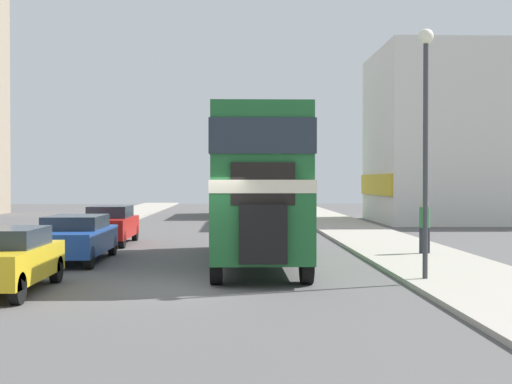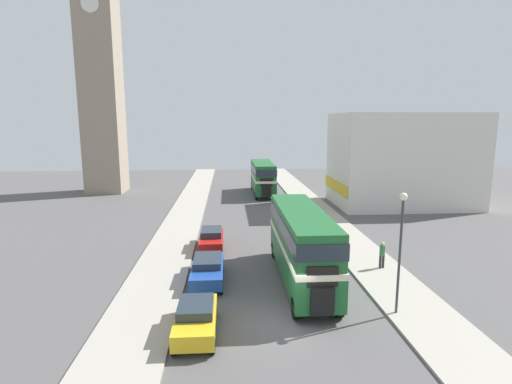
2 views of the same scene
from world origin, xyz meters
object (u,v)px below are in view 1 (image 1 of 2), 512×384
(car_parked_mid, at_px, (75,237))
(pedestrian_walking, at_px, (425,223))
(bus_distant, at_px, (248,181))
(street_lamp, at_px, (426,115))
(double_decker_bus, at_px, (256,178))
(car_parked_near, at_px, (3,259))
(car_parked_far, at_px, (110,224))

(car_parked_mid, height_order, pedestrian_walking, pedestrian_walking)
(bus_distant, relative_size, street_lamp, 1.69)
(double_decker_bus, height_order, street_lamp, street_lamp)
(double_decker_bus, height_order, bus_distant, double_decker_bus)
(pedestrian_walking, height_order, street_lamp, street_lamp)
(car_parked_mid, bearing_deg, bus_distant, 78.54)
(double_decker_bus, relative_size, car_parked_near, 2.70)
(street_lamp, bearing_deg, car_parked_mid, 152.39)
(car_parked_mid, relative_size, street_lamp, 0.78)
(car_parked_mid, distance_m, car_parked_far, 5.92)
(car_parked_near, bearing_deg, street_lamp, 6.53)
(double_decker_bus, bearing_deg, pedestrian_walking, 15.55)
(car_parked_far, height_order, pedestrian_walking, pedestrian_walking)
(bus_distant, xyz_separation_m, car_parked_near, (-5.92, -34.01, -1.69))
(car_parked_mid, bearing_deg, street_lamp, -27.61)
(car_parked_near, height_order, car_parked_mid, car_parked_near)
(bus_distant, relative_size, car_parked_mid, 2.17)
(car_parked_near, height_order, car_parked_far, car_parked_far)
(bus_distant, distance_m, street_lamp, 33.16)
(bus_distant, bearing_deg, car_parked_mid, -101.46)
(bus_distant, bearing_deg, street_lamp, -83.82)
(bus_distant, height_order, car_parked_far, bus_distant)
(car_parked_mid, bearing_deg, car_parked_near, -92.17)
(street_lamp, bearing_deg, pedestrian_walking, 75.10)
(double_decker_bus, xyz_separation_m, street_lamp, (3.85, -4.35, 1.44))
(double_decker_bus, relative_size, pedestrian_walking, 6.28)
(car_parked_mid, distance_m, pedestrian_walking, 10.87)
(car_parked_mid, xyz_separation_m, street_lamp, (9.26, -4.84, 3.23))
(double_decker_bus, bearing_deg, street_lamp, -48.45)
(double_decker_bus, xyz_separation_m, car_parked_mid, (-5.40, 0.49, -1.79))
(double_decker_bus, distance_m, pedestrian_walking, 5.80)
(car_parked_far, bearing_deg, bus_distant, 75.60)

